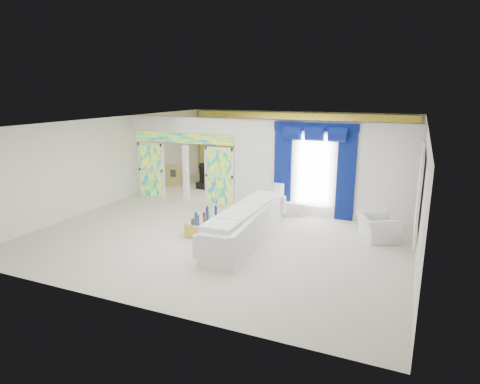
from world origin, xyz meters
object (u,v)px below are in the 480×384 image
at_px(white_sofa, 247,226).
at_px(grand_piano, 223,171).
at_px(coffee_table, 207,223).
at_px(console_table, 287,208).
at_px(armchair, 377,228).

bearing_deg(white_sofa, grand_piano, 117.25).
bearing_deg(grand_piano, white_sofa, -54.35).
height_order(coffee_table, console_table, console_table).
distance_m(white_sofa, coffee_table, 1.40).
distance_m(white_sofa, grand_piano, 7.28).
bearing_deg(console_table, white_sofa, -96.51).
bearing_deg(armchair, console_table, 39.16).
bearing_deg(console_table, coffee_table, -124.80).
distance_m(console_table, grand_piano, 5.38).
distance_m(white_sofa, console_table, 2.71).
bearing_deg(coffee_table, console_table, 55.20).
distance_m(white_sofa, armchair, 3.50).
bearing_deg(white_sofa, coffee_table, 164.22).
bearing_deg(grand_piano, coffee_table, -63.41).
height_order(coffee_table, grand_piano, grand_piano).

